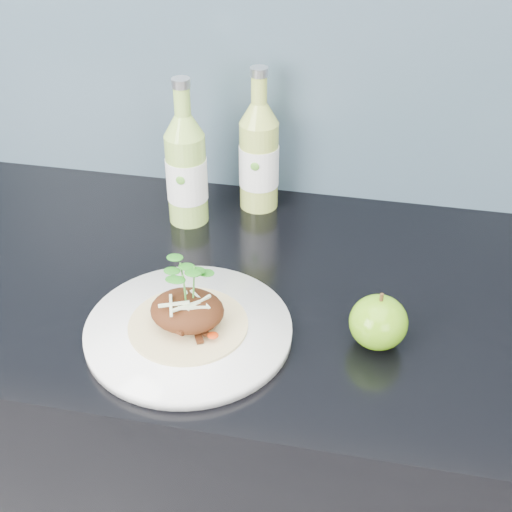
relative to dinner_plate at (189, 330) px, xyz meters
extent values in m
cube|color=black|center=(0.04, 0.14, -0.46)|extent=(4.00, 0.60, 0.90)
cylinder|color=white|center=(0.00, 0.00, 0.00)|extent=(0.31, 0.31, 0.02)
cylinder|color=tan|center=(0.00, 0.00, 0.01)|extent=(0.16, 0.16, 0.00)
ellipsoid|color=#50250F|center=(0.00, 0.00, 0.03)|extent=(0.10, 0.08, 0.04)
ellipsoid|color=#59870E|center=(0.25, 0.03, 0.03)|extent=(0.10, 0.10, 0.07)
cylinder|color=#472D14|center=(0.25, 0.03, 0.07)|extent=(0.01, 0.00, 0.01)
cylinder|color=#9AC552|center=(-0.08, 0.29, 0.07)|extent=(0.08, 0.08, 0.15)
cone|color=#9AC552|center=(-0.08, 0.29, 0.16)|extent=(0.07, 0.07, 0.03)
cylinder|color=#9AC552|center=(-0.08, 0.29, 0.20)|extent=(0.03, 0.03, 0.04)
cylinder|color=silver|center=(-0.08, 0.29, 0.23)|extent=(0.03, 0.03, 0.01)
cylinder|color=white|center=(-0.08, 0.29, 0.07)|extent=(0.09, 0.09, 0.07)
ellipsoid|color=#59A533|center=(-0.08, 0.25, 0.08)|extent=(0.02, 0.00, 0.02)
cylinder|color=#AABF4F|center=(0.02, 0.36, 0.07)|extent=(0.09, 0.09, 0.15)
cone|color=#AABF4F|center=(0.02, 0.36, 0.16)|extent=(0.07, 0.07, 0.03)
cylinder|color=#AABF4F|center=(0.02, 0.36, 0.20)|extent=(0.03, 0.03, 0.04)
cylinder|color=silver|center=(0.02, 0.36, 0.23)|extent=(0.03, 0.03, 0.01)
cylinder|color=white|center=(0.02, 0.36, 0.07)|extent=(0.09, 0.09, 0.07)
ellipsoid|color=#59A533|center=(0.02, 0.32, 0.08)|extent=(0.02, 0.00, 0.02)
camera|label=1|loc=(0.24, -0.70, 0.62)|focal=50.00mm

